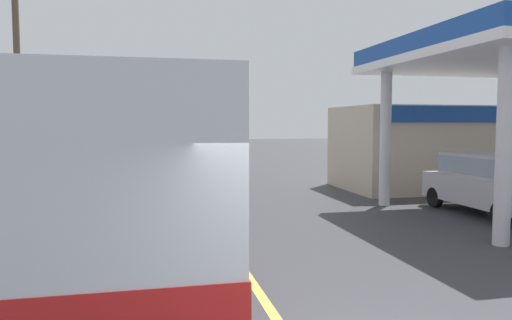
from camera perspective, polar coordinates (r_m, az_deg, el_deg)
ground at (r=24.32m, az=-8.68°, el=-2.09°), size 120.00×120.00×0.00m
lane_divider_stripe at (r=19.38m, az=-7.62°, el=-3.70°), size 0.16×50.00×0.01m
coach_bus_main at (r=10.30m, az=-14.05°, el=-1.22°), size 2.60×11.04×3.69m
gas_station_roadside at (r=19.54m, az=22.75°, el=3.79°), size 9.10×11.95×5.10m
car_at_pump at (r=15.83m, az=25.66°, el=-2.20°), size 1.70×4.20×1.82m
minibus_opposing_lane at (r=28.41m, az=-5.16°, el=1.83°), size 2.04×6.13×2.44m
utility_pole_roadside at (r=20.28m, az=-26.48°, el=8.92°), size 1.80×0.24×8.59m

